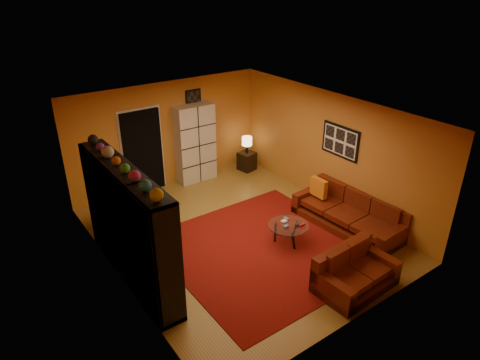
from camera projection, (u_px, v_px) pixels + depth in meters
floor at (239, 234)px, 8.84m from camera, size 6.00×6.00×0.00m
ceiling at (239, 113)px, 7.69m from camera, size 6.00×6.00×0.00m
wall_back at (168, 135)px, 10.46m from camera, size 6.00×0.00×6.00m
wall_front at (361, 253)px, 6.07m from camera, size 6.00×0.00×6.00m
wall_left at (114, 217)px, 6.96m from camera, size 0.00×6.00×6.00m
wall_right at (330, 150)px, 9.57m from camera, size 0.00×6.00×6.00m
rug at (264, 249)px, 8.37m from camera, size 3.60×3.60×0.01m
doorway at (143, 152)px, 10.18m from camera, size 0.95×0.10×2.04m
wall_art_right at (340, 141)px, 9.21m from camera, size 0.03×1.00×0.70m
wall_art_back at (193, 100)px, 10.50m from camera, size 0.42×0.03×0.52m
entertainment_unit at (129, 226)px, 7.18m from camera, size 0.45×3.00×2.10m
tv at (132, 227)px, 7.22m from camera, size 1.01×0.13×0.58m
sofa at (351, 214)px, 9.04m from camera, size 1.11×2.42×0.85m
loveseat at (352, 272)px, 7.29m from camera, size 1.43×0.90×0.85m
throw_pillow at (319, 188)px, 9.37m from camera, size 0.12×0.42×0.42m
coffee_table at (288, 227)px, 8.42m from camera, size 0.81×0.81×0.41m
storage_cabinet at (195, 143)px, 10.77m from camera, size 1.00×0.45×1.99m
bowl_chair at (115, 211)px, 9.04m from camera, size 0.78×0.78×0.63m
side_table at (247, 161)px, 11.63m from camera, size 0.47×0.47×0.50m
table_lamp at (247, 142)px, 11.38m from camera, size 0.27×0.27×0.45m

